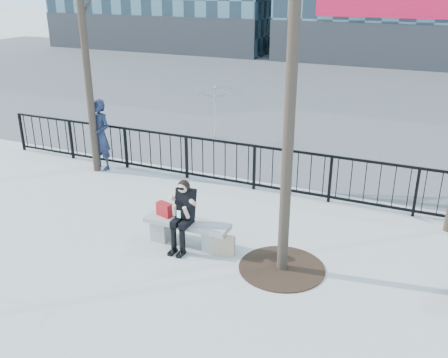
% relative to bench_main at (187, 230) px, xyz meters
% --- Properties ---
extents(ground, '(120.00, 120.00, 0.00)m').
position_rel_bench_main_xyz_m(ground, '(0.00, 0.00, -0.30)').
color(ground, '#A7A6A1').
rests_on(ground, ground).
extents(street_surface, '(60.00, 23.00, 0.01)m').
position_rel_bench_main_xyz_m(street_surface, '(0.00, 15.00, -0.30)').
color(street_surface, '#474747').
rests_on(street_surface, ground).
extents(railing, '(14.00, 0.06, 1.10)m').
position_rel_bench_main_xyz_m(railing, '(0.00, 3.00, 0.25)').
color(railing, black).
rests_on(railing, ground).
extents(tree_grate, '(1.50, 1.50, 0.02)m').
position_rel_bench_main_xyz_m(tree_grate, '(1.90, -0.10, -0.29)').
color(tree_grate, black).
rests_on(tree_grate, ground).
extents(bench_main, '(1.65, 0.46, 0.49)m').
position_rel_bench_main_xyz_m(bench_main, '(0.00, 0.00, 0.00)').
color(bench_main, gray).
rests_on(bench_main, ground).
extents(seated_woman, '(0.50, 0.64, 1.34)m').
position_rel_bench_main_xyz_m(seated_woman, '(0.00, -0.16, 0.37)').
color(seated_woman, black).
rests_on(seated_woman, ground).
extents(handbag, '(0.35, 0.23, 0.26)m').
position_rel_bench_main_xyz_m(handbag, '(-0.48, 0.02, 0.32)').
color(handbag, '#A01317').
rests_on(handbag, bench_main).
extents(shopping_bag, '(0.42, 0.23, 0.38)m').
position_rel_bench_main_xyz_m(shopping_bag, '(0.79, -0.09, -0.11)').
color(shopping_bag, tan).
rests_on(shopping_bag, ground).
extents(standing_man, '(0.75, 0.57, 1.85)m').
position_rel_bench_main_xyz_m(standing_man, '(-3.94, 2.68, 0.62)').
color(standing_man, black).
rests_on(standing_man, ground).
extents(vendor_umbrella, '(2.10, 2.13, 1.71)m').
position_rel_bench_main_xyz_m(vendor_umbrella, '(-2.37, 6.27, 0.55)').
color(vendor_umbrella, yellow).
rests_on(vendor_umbrella, ground).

